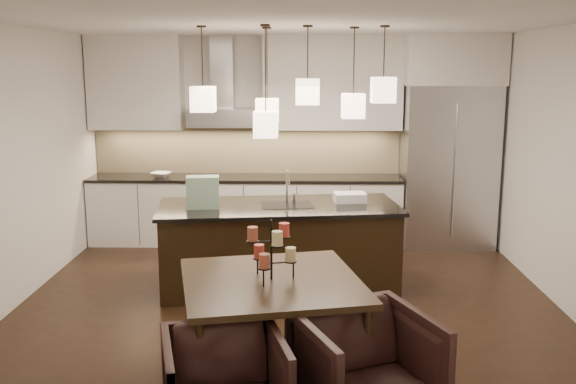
{
  "coord_description": "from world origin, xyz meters",
  "views": [
    {
      "loc": [
        0.12,
        -6.14,
        2.41
      ],
      "look_at": [
        0.0,
        0.2,
        1.15
      ],
      "focal_mm": 40.0,
      "sensor_mm": 36.0,
      "label": 1
    }
  ],
  "objects_px": {
    "dining_table": "(272,328)",
    "refrigerator": "(448,166)",
    "armchair_right": "(366,370)",
    "island_body": "(279,248)"
  },
  "relations": [
    {
      "from": "dining_table",
      "to": "refrigerator",
      "type": "bearing_deg",
      "value": 47.98
    },
    {
      "from": "armchair_right",
      "to": "refrigerator",
      "type": "bearing_deg",
      "value": 48.74
    },
    {
      "from": "dining_table",
      "to": "armchair_right",
      "type": "relative_size",
      "value": 1.53
    },
    {
      "from": "refrigerator",
      "to": "dining_table",
      "type": "xyz_separation_m",
      "value": [
        -2.19,
        -3.85,
        -0.68
      ]
    },
    {
      "from": "island_body",
      "to": "armchair_right",
      "type": "bearing_deg",
      "value": -83.13
    },
    {
      "from": "refrigerator",
      "to": "dining_table",
      "type": "distance_m",
      "value": 4.48
    },
    {
      "from": "dining_table",
      "to": "island_body",
      "type": "bearing_deg",
      "value": 78.11
    },
    {
      "from": "refrigerator",
      "to": "armchair_right",
      "type": "distance_m",
      "value": 4.82
    },
    {
      "from": "refrigerator",
      "to": "dining_table",
      "type": "bearing_deg",
      "value": -119.71
    },
    {
      "from": "refrigerator",
      "to": "armchair_right",
      "type": "height_order",
      "value": "refrigerator"
    }
  ]
}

